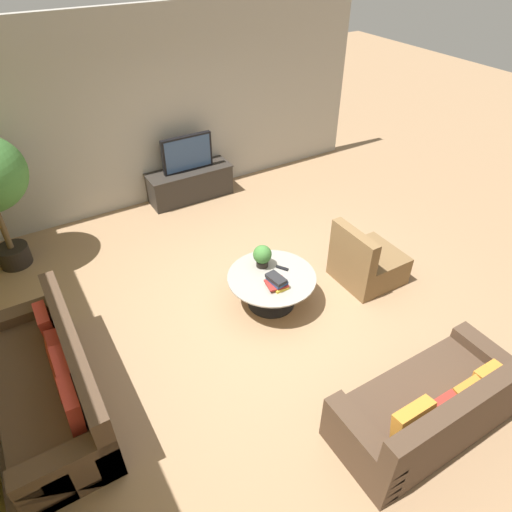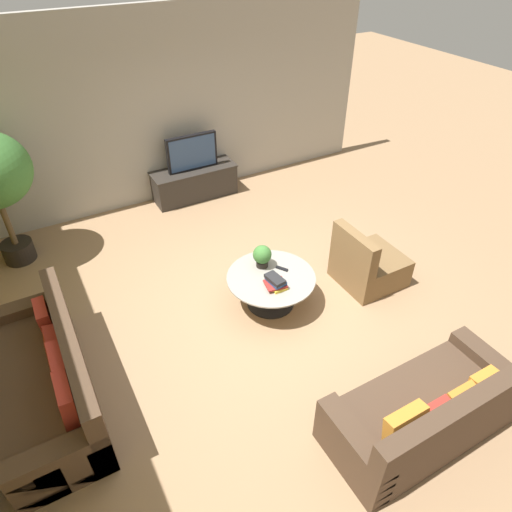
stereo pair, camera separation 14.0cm
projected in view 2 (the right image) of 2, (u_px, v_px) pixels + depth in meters
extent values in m
plane|color=#9E7A56|center=(264.00, 303.00, 5.83)|extent=(24.00, 24.00, 0.00)
cube|color=#A39E93|center=(162.00, 109.00, 7.19)|extent=(7.40, 0.12, 3.00)
cube|color=#2D2823|center=(195.00, 183.00, 7.83)|extent=(1.41, 0.48, 0.53)
cube|color=#2D2823|center=(194.00, 169.00, 7.68)|extent=(1.44, 0.50, 0.02)
cube|color=black|center=(192.00, 152.00, 7.49)|extent=(0.86, 0.08, 0.59)
cube|color=navy|center=(193.00, 153.00, 7.46)|extent=(0.79, 0.00, 0.53)
cube|color=black|center=(193.00, 168.00, 7.67)|extent=(0.26, 0.13, 0.02)
cylinder|color=black|center=(270.00, 302.00, 5.82)|extent=(0.60, 0.60, 0.02)
cylinder|color=black|center=(271.00, 290.00, 5.71)|extent=(0.10, 0.10, 0.41)
cylinder|color=gray|center=(271.00, 277.00, 5.57)|extent=(1.09, 1.09, 0.02)
cube|color=#4C3828|center=(45.00, 387.00, 4.55)|extent=(0.84, 2.15, 0.42)
cube|color=#4C3828|center=(70.00, 346.00, 4.42)|extent=(0.16, 2.15, 0.42)
cube|color=#4C3828|center=(30.00, 321.00, 5.19)|extent=(0.84, 0.20, 0.54)
cube|color=#4C3828|center=(62.00, 467.00, 3.83)|extent=(0.84, 0.20, 0.54)
cube|color=#B23328|center=(44.00, 318.00, 4.80)|extent=(0.13, 0.36, 0.33)
cube|color=#B23328|center=(51.00, 344.00, 4.54)|extent=(0.16, 0.30, 0.28)
cube|color=#B23328|center=(57.00, 369.00, 4.25)|extent=(0.16, 0.40, 0.37)
cube|color=#B23328|center=(65.00, 400.00, 3.98)|extent=(0.14, 0.40, 0.36)
cube|color=#4C3828|center=(421.00, 413.00, 4.31)|extent=(1.88, 0.84, 0.42)
cube|color=#4C3828|center=(462.00, 415.00, 3.82)|extent=(1.88, 0.16, 0.42)
cube|color=#4C3828|center=(484.00, 374.00, 4.60)|extent=(0.20, 0.84, 0.54)
cube|color=#4C3828|center=(352.00, 451.00, 3.95)|extent=(0.20, 0.84, 0.54)
cube|color=orange|center=(483.00, 384.00, 4.16)|extent=(0.29, 0.14, 0.27)
cube|color=orange|center=(458.00, 399.00, 4.04)|extent=(0.30, 0.17, 0.29)
cube|color=#B23328|center=(432.00, 414.00, 3.91)|extent=(0.30, 0.17, 0.29)
cube|color=orange|center=(405.00, 428.00, 3.76)|extent=(0.39, 0.18, 0.37)
cube|color=brown|center=(370.00, 268.00, 6.07)|extent=(0.80, 0.76, 0.40)
cube|color=brown|center=(354.00, 249.00, 5.68)|extent=(0.14, 0.76, 0.46)
cylinder|color=black|center=(19.00, 251.00, 6.47)|extent=(0.43, 0.43, 0.28)
cylinder|color=brown|center=(8.00, 224.00, 6.20)|extent=(0.08, 0.08, 0.63)
cylinder|color=black|center=(262.00, 263.00, 5.71)|extent=(0.15, 0.15, 0.08)
sphere|color=#3D7533|center=(262.00, 254.00, 5.63)|extent=(0.23, 0.23, 0.23)
cube|color=gold|center=(277.00, 285.00, 5.42)|extent=(0.18, 0.25, 0.03)
cube|color=#A32823|center=(275.00, 284.00, 5.40)|extent=(0.27, 0.25, 0.02)
cube|color=#2D4C84|center=(276.00, 281.00, 5.39)|extent=(0.18, 0.25, 0.04)
cube|color=#232326|center=(275.00, 279.00, 5.35)|extent=(0.17, 0.27, 0.04)
cube|color=black|center=(282.00, 269.00, 5.68)|extent=(0.12, 0.16, 0.02)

